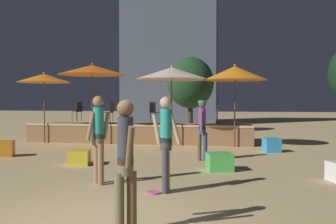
# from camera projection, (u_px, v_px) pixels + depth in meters

# --- Properties ---
(wooden_deck) EXTENTS (9.45, 2.76, 0.81)m
(wooden_deck) POSITION_uv_depth(u_px,v_px,m) (142.00, 133.00, 16.37)
(wooden_deck) COLOR olive
(wooden_deck) RESTS_ON ground
(patio_umbrella_0) EXTENTS (2.67, 2.67, 3.25)m
(patio_umbrella_0) POSITION_uv_depth(u_px,v_px,m) (92.00, 70.00, 14.73)
(patio_umbrella_0) COLOR brown
(patio_umbrella_0) RESTS_ON ground
(patio_umbrella_1) EXTENTS (2.90, 2.90, 3.12)m
(patio_umbrella_1) POSITION_uv_depth(u_px,v_px,m) (172.00, 74.00, 14.35)
(patio_umbrella_1) COLOR brown
(patio_umbrella_1) RESTS_ON ground
(patio_umbrella_2) EXTENTS (2.21, 2.21, 2.96)m
(patio_umbrella_2) POSITION_uv_depth(u_px,v_px,m) (44.00, 78.00, 15.54)
(patio_umbrella_2) COLOR brown
(patio_umbrella_2) RESTS_ON ground
(patio_umbrella_3) EXTENTS (2.41, 2.41, 3.15)m
(patio_umbrella_3) POSITION_uv_depth(u_px,v_px,m) (235.00, 73.00, 14.12)
(patio_umbrella_3) COLOR brown
(patio_umbrella_3) RESTS_ON ground
(cube_seat_0) EXTENTS (0.74, 0.74, 0.44)m
(cube_seat_0) POSITION_uv_depth(u_px,v_px,m) (220.00, 162.00, 9.36)
(cube_seat_0) COLOR #4CC651
(cube_seat_0) RESTS_ON ground
(cube_seat_1) EXTENTS (0.64, 0.64, 0.41)m
(cube_seat_1) POSITION_uv_depth(u_px,v_px,m) (79.00, 157.00, 10.19)
(cube_seat_1) COLOR yellow
(cube_seat_1) RESTS_ON ground
(cube_seat_3) EXTENTS (0.59, 0.59, 0.49)m
(cube_seat_3) POSITION_uv_depth(u_px,v_px,m) (6.00, 149.00, 11.78)
(cube_seat_3) COLOR orange
(cube_seat_3) RESTS_ON ground
(cube_seat_4) EXTENTS (0.64, 0.64, 0.48)m
(cube_seat_4) POSITION_uv_depth(u_px,v_px,m) (272.00, 145.00, 12.80)
(cube_seat_4) COLOR #2D9EDB
(cube_seat_4) RESTS_ON ground
(person_0) EXTENTS (0.40, 0.51, 1.75)m
(person_0) POSITION_uv_depth(u_px,v_px,m) (125.00, 161.00, 4.86)
(person_0) COLOR #72664C
(person_0) RESTS_ON ground
(person_1) EXTENTS (0.30, 0.44, 1.77)m
(person_1) POSITION_uv_depth(u_px,v_px,m) (202.00, 126.00, 10.92)
(person_1) COLOR brown
(person_1) RESTS_ON ground
(person_3) EXTENTS (0.57, 0.31, 1.82)m
(person_3) POSITION_uv_depth(u_px,v_px,m) (166.00, 139.00, 7.09)
(person_3) COLOR #3F3F47
(person_3) RESTS_ON ground
(person_4) EXTENTS (0.42, 0.47, 1.85)m
(person_4) POSITION_uv_depth(u_px,v_px,m) (99.00, 135.00, 7.79)
(person_4) COLOR #997051
(person_4) RESTS_ON ground
(bistro_chair_0) EXTENTS (0.46, 0.46, 0.90)m
(bistro_chair_0) POSITION_uv_depth(u_px,v_px,m) (78.00, 110.00, 17.55)
(bistro_chair_0) COLOR #2D3338
(bistro_chair_0) RESTS_ON wooden_deck
(bistro_chair_1) EXTENTS (0.40, 0.40, 0.90)m
(bistro_chair_1) POSITION_uv_depth(u_px,v_px,m) (110.00, 110.00, 16.12)
(bistro_chair_1) COLOR #47474C
(bistro_chair_1) RESTS_ON wooden_deck
(bistro_chair_2) EXTENTS (0.47, 0.47, 0.90)m
(bistro_chair_2) POSITION_uv_depth(u_px,v_px,m) (154.00, 110.00, 16.31)
(bistro_chair_2) COLOR #47474C
(bistro_chair_2) RESTS_ON wooden_deck
(frisbee_disc) EXTENTS (0.27, 0.27, 0.03)m
(frisbee_disc) POSITION_uv_depth(u_px,v_px,m) (154.00, 192.00, 7.02)
(frisbee_disc) COLOR #E54C99
(frisbee_disc) RESTS_ON ground
(background_tree_0) EXTENTS (2.64, 2.64, 4.25)m
(background_tree_0) POSITION_uv_depth(u_px,v_px,m) (190.00, 83.00, 21.18)
(background_tree_0) COLOR #3D2B1C
(background_tree_0) RESTS_ON ground
(distant_building) EXTENTS (7.28, 3.57, 11.96)m
(distant_building) POSITION_uv_depth(u_px,v_px,m) (171.00, 47.00, 29.33)
(distant_building) COLOR #4C5666
(distant_building) RESTS_ON ground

